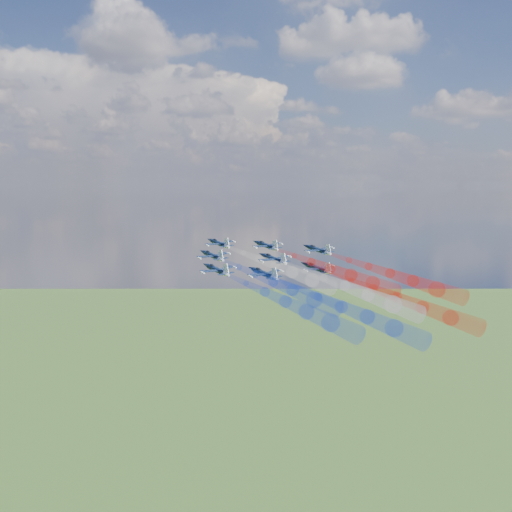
# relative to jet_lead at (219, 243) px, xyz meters

# --- Properties ---
(jet_lead) EXTENTS (16.79, 17.56, 6.06)m
(jet_lead) POSITION_rel_jet_lead_xyz_m (0.00, 0.00, 0.00)
(jet_lead) COLOR black
(trail_lead) EXTENTS (31.95, 40.45, 11.16)m
(trail_lead) POSITION_rel_jet_lead_xyz_m (17.67, -23.24, -4.04)
(trail_lead) COLOR white
(jet_inner_left) EXTENTS (16.79, 17.56, 6.06)m
(jet_inner_left) POSITION_rel_jet_lead_xyz_m (-0.82, -16.55, -2.04)
(jet_inner_left) COLOR black
(trail_inner_left) EXTENTS (31.95, 40.45, 11.16)m
(trail_inner_left) POSITION_rel_jet_lead_xyz_m (16.85, -39.79, -6.08)
(trail_inner_left) COLOR blue
(jet_inner_right) EXTENTS (16.79, 17.56, 6.06)m
(jet_inner_right) POSITION_rel_jet_lead_xyz_m (15.36, -4.35, -0.25)
(jet_inner_right) COLOR black
(trail_inner_right) EXTENTS (31.95, 40.45, 11.16)m
(trail_inner_right) POSITION_rel_jet_lead_xyz_m (33.03, -27.60, -4.29)
(trail_inner_right) COLOR red
(jet_outer_left) EXTENTS (16.79, 17.56, 6.06)m
(jet_outer_left) POSITION_rel_jet_lead_xyz_m (1.58, -31.73, -4.09)
(jet_outer_left) COLOR black
(trail_outer_left) EXTENTS (31.95, 40.45, 11.16)m
(trail_outer_left) POSITION_rel_jet_lead_xyz_m (19.25, -54.98, -8.13)
(trail_outer_left) COLOR blue
(jet_center_third) EXTENTS (16.79, 17.56, 6.06)m
(jet_center_third) POSITION_rel_jet_lead_xyz_m (17.31, -19.70, -2.58)
(jet_center_third) COLOR black
(trail_center_third) EXTENTS (31.95, 40.45, 11.16)m
(trail_center_third) POSITION_rel_jet_lead_xyz_m (34.98, -42.95, -6.62)
(trail_center_third) COLOR white
(jet_outer_right) EXTENTS (16.79, 17.56, 6.06)m
(jet_outer_right) POSITION_rel_jet_lead_xyz_m (31.56, -6.72, -1.32)
(jet_outer_right) COLOR black
(trail_outer_right) EXTENTS (31.95, 40.45, 11.16)m
(trail_outer_right) POSITION_rel_jet_lead_xyz_m (49.23, -29.97, -5.36)
(trail_outer_right) COLOR red
(jet_rear_left) EXTENTS (16.79, 17.56, 6.06)m
(jet_rear_left) POSITION_rel_jet_lead_xyz_m (14.40, -34.23, -4.72)
(jet_rear_left) COLOR black
(trail_rear_left) EXTENTS (31.95, 40.45, 11.16)m
(trail_rear_left) POSITION_rel_jet_lead_xyz_m (32.07, -57.47, -8.76)
(trail_rear_left) COLOR blue
(jet_rear_right) EXTENTS (16.79, 17.56, 6.06)m
(jet_rear_right) POSITION_rel_jet_lead_xyz_m (29.75, -22.68, -4.89)
(jet_rear_right) COLOR black
(trail_rear_right) EXTENTS (31.95, 40.45, 11.16)m
(trail_rear_right) POSITION_rel_jet_lead_xyz_m (47.42, -45.92, -8.93)
(trail_rear_right) COLOR red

